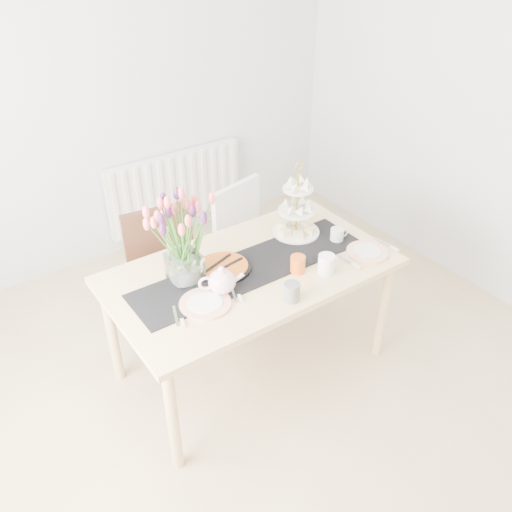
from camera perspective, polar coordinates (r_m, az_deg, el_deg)
room_shell at (r=2.34m, az=4.31°, el=2.92°), size 4.50×4.50×4.50m
radiator at (r=4.61m, az=-8.43°, el=7.10°), size 1.20×0.08×0.60m
dining_table at (r=3.08m, az=-0.52°, el=-2.44°), size 1.60×0.90×0.75m
chair_brown at (r=3.47m, az=-9.33°, el=-1.33°), size 0.51×0.51×0.90m
chair_white at (r=3.76m, az=-0.76°, el=2.00°), size 0.52×0.52×0.88m
table_runner at (r=3.04m, az=-0.53°, el=-1.22°), size 1.40×0.35×0.01m
tulip_vase at (r=2.79m, az=-7.87°, el=2.92°), size 0.60×0.60×0.51m
cake_stand at (r=3.30m, az=4.30°, el=4.17°), size 0.29×0.29×0.42m
teapot at (r=2.82m, az=-3.60°, el=-2.69°), size 0.29×0.27×0.15m
cream_jug at (r=3.30m, az=8.52°, el=2.22°), size 0.10×0.10×0.08m
tart_tin at (r=3.02m, az=-3.40°, el=-1.23°), size 0.30×0.30×0.04m
mug_grey at (r=2.79m, az=3.80°, el=-3.78°), size 0.12×0.12×0.10m
mug_white at (r=3.00m, az=7.40°, el=-0.87°), size 0.11×0.11×0.11m
mug_orange at (r=2.99m, az=4.42°, el=-0.88°), size 0.11×0.11×0.10m
plate_left at (r=2.79m, az=-5.37°, el=-5.00°), size 0.34×0.34×0.01m
plate_right at (r=3.23m, az=11.62°, el=0.43°), size 0.26×0.26×0.01m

